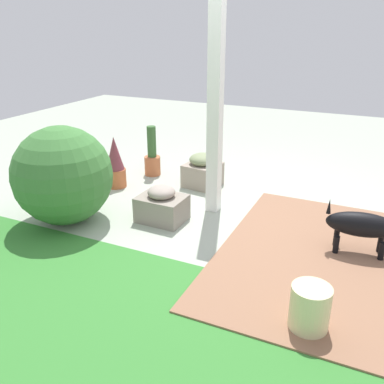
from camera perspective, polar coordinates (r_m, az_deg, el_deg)
name	(u,v)px	position (r m, az deg, el deg)	size (l,w,h in m)	color
ground_plane	(234,218)	(4.37, 5.81, -3.57)	(12.00, 12.00, 0.00)	#A3AE9C
brick_path	(327,259)	(3.80, 18.02, -8.68)	(1.80, 2.40, 0.02)	#8F644A
lawn_patch	(11,354)	(2.96, -23.58, -19.67)	(5.20, 2.80, 0.01)	#367E31
porch_pillar	(215,111)	(4.22, 3.20, 11.05)	(0.13, 0.13, 2.15)	white
stone_planter_nearest	(203,171)	(5.14, 1.46, 2.91)	(0.44, 0.45, 0.42)	gray
stone_planter_mid	(162,205)	(4.24, -4.15, -1.85)	(0.48, 0.38, 0.37)	gray
round_shrub	(63,176)	(4.30, -17.28, 2.17)	(0.98, 0.98, 0.98)	#3D7637
terracotta_pot_tall	(152,158)	(5.53, -5.47, 4.67)	(0.21, 0.21, 0.66)	#B6613B
terracotta_pot_spiky	(115,163)	(5.16, -10.49, 3.90)	(0.25, 0.25, 0.63)	#B95D35
dog	(368,225)	(3.86, 22.99, -4.17)	(0.73, 0.26, 0.50)	black
ceramic_urn	(310,308)	(2.92, 15.82, -15.09)	(0.26, 0.26, 0.32)	beige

